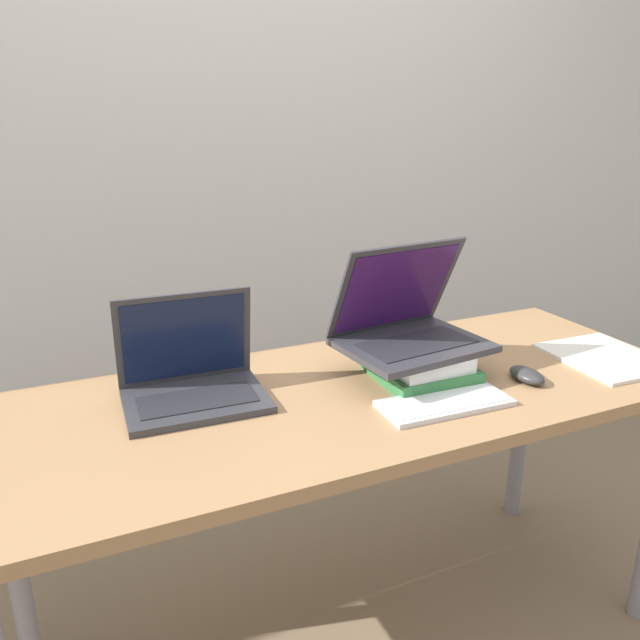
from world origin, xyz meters
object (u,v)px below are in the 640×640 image
object	(u,v)px
book_stack	(419,364)
mouse	(527,375)
laptop_left	(192,379)
laptop_on_books	(407,326)
wireless_keyboard	(445,403)
notepad	(605,357)

from	to	relation	value
book_stack	mouse	size ratio (longest dim) A/B	2.28
laptop_left	mouse	world-z (taller)	laptop_left
laptop_on_books	mouse	world-z (taller)	laptop_on_books
laptop_left	laptop_on_books	size ratio (longest dim) A/B	0.88
laptop_left	wireless_keyboard	bearing A→B (deg)	-27.96
notepad	wireless_keyboard	bearing A→B (deg)	-174.42
notepad	book_stack	bearing A→B (deg)	168.77
book_stack	laptop_on_books	bearing A→B (deg)	111.25
mouse	notepad	bearing A→B (deg)	4.79
mouse	notepad	size ratio (longest dim) A/B	0.35
book_stack	mouse	world-z (taller)	book_stack
book_stack	wireless_keyboard	world-z (taller)	book_stack
book_stack	wireless_keyboard	xyz separation A→B (m)	(-0.03, -0.15, -0.03)
mouse	book_stack	bearing A→B (deg)	150.81
laptop_left	wireless_keyboard	world-z (taller)	laptop_left
laptop_on_books	laptop_left	bearing A→B (deg)	172.13
laptop_left	notepad	size ratio (longest dim) A/B	1.08
laptop_left	book_stack	size ratio (longest dim) A/B	1.35
mouse	notepad	world-z (taller)	mouse
book_stack	notepad	bearing A→B (deg)	-11.23
wireless_keyboard	laptop_left	bearing A→B (deg)	152.04
wireless_keyboard	mouse	bearing A→B (deg)	6.45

